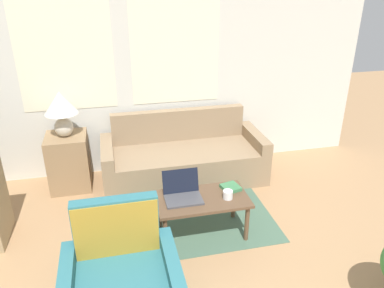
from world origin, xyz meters
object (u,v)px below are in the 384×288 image
Objects in this scene: couch at (183,159)px; coffee_table at (202,202)px; book_red at (231,187)px; cup_navy at (228,195)px; table_lamp at (61,108)px; laptop at (182,193)px.

couch is 2.22× the size of coffee_table.
book_red is (0.27, -1.09, 0.18)m from couch.
cup_navy is at bearing -81.63° from couch.
couch reaches higher than book_red.
table_lamp reaches higher than couch.
table_lamp is 2.57× the size of book_red.
coffee_table is at bearing -92.77° from couch.
laptop is (-0.24, -1.14, 0.22)m from couch.
cup_navy is (0.24, -0.06, 0.10)m from coffee_table.
coffee_table is at bearing 165.34° from cup_navy.
laptop reaches higher than cup_navy.
book_red is at bearing 4.99° from laptop.
laptop is at bearing -175.01° from book_red.
couch is 3.76× the size of table_lamp.
table_lamp is 1.96m from coffee_table.
book_red is (1.66, -1.18, -0.58)m from table_lamp.
book_red is (0.51, 0.04, -0.04)m from laptop.
table_lamp is at bearing 176.52° from couch.
couch reaches higher than laptop.
laptop is at bearing 165.11° from coffee_table.
cup_navy is 0.46× the size of book_red.
coffee_table is 0.34m from book_red.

